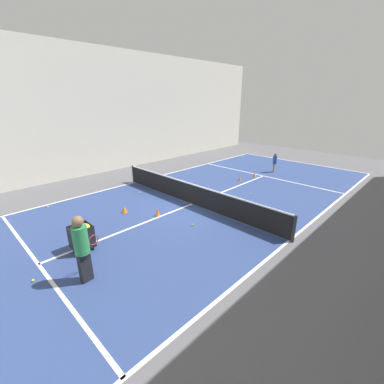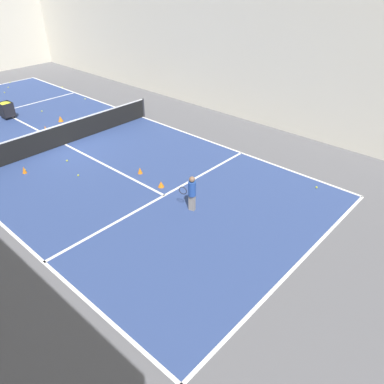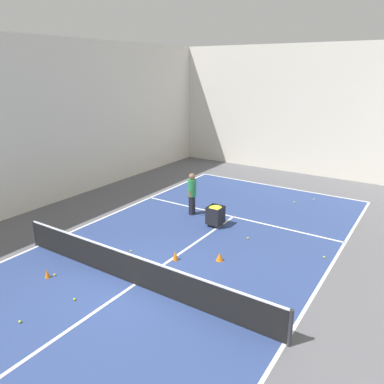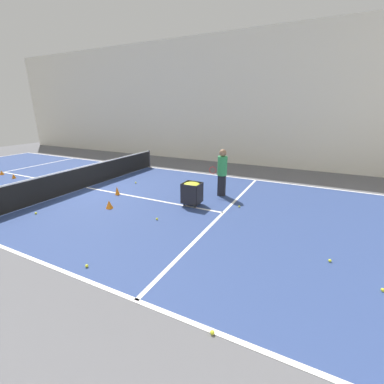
# 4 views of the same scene
# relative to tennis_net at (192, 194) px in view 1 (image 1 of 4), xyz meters

# --- Properties ---
(ground_plane) EXTENTS (33.55, 33.55, 0.00)m
(ground_plane) POSITION_rel_tennis_net_xyz_m (0.00, 0.00, -0.50)
(ground_plane) COLOR #5B5B60
(court_playing_area) EXTENTS (9.12, 22.89, 0.00)m
(court_playing_area) POSITION_rel_tennis_net_xyz_m (0.00, 0.00, -0.50)
(court_playing_area) COLOR navy
(court_playing_area) RESTS_ON ground
(line_baseline_near) EXTENTS (9.12, 0.10, 0.00)m
(line_baseline_near) POSITION_rel_tennis_net_xyz_m (0.00, -11.45, -0.50)
(line_baseline_near) COLOR white
(line_baseline_near) RESTS_ON ground
(line_sideline_left) EXTENTS (0.10, 22.89, 0.00)m
(line_sideline_left) POSITION_rel_tennis_net_xyz_m (-4.56, 0.00, -0.50)
(line_sideline_left) COLOR white
(line_sideline_left) RESTS_ON ground
(line_sideline_right) EXTENTS (0.10, 22.89, 0.00)m
(line_sideline_right) POSITION_rel_tennis_net_xyz_m (4.56, 0.00, -0.50)
(line_sideline_right) COLOR white
(line_sideline_right) RESTS_ON ground
(line_service_near) EXTENTS (9.12, 0.10, 0.00)m
(line_service_near) POSITION_rel_tennis_net_xyz_m (0.00, -6.29, -0.50)
(line_service_near) COLOR white
(line_service_near) RESTS_ON ground
(line_service_far) EXTENTS (9.12, 0.10, 0.00)m
(line_service_far) POSITION_rel_tennis_net_xyz_m (0.00, 6.29, -0.50)
(line_service_far) COLOR white
(line_service_far) RESTS_ON ground
(line_centre_service) EXTENTS (0.10, 12.59, 0.00)m
(line_centre_service) POSITION_rel_tennis_net_xyz_m (0.00, 0.00, -0.50)
(line_centre_service) COLOR white
(line_centre_service) RESTS_ON ground
(hall_enclosure_right) EXTENTS (0.15, 29.85, 7.39)m
(hall_enclosure_right) POSITION_rel_tennis_net_xyz_m (7.96, 0.00, 3.19)
(hall_enclosure_right) COLOR silver
(hall_enclosure_right) RESTS_ON ground
(tennis_net) EXTENTS (9.42, 0.10, 0.97)m
(tennis_net) POSITION_rel_tennis_net_xyz_m (0.00, 0.00, 0.00)
(tennis_net) COLOR #2D2D33
(tennis_net) RESTS_ON ground
(player_near_baseline) EXTENTS (0.33, 0.57, 1.24)m
(player_near_baseline) POSITION_rel_tennis_net_xyz_m (0.00, -7.58, 0.21)
(player_near_baseline) COLOR gray
(player_near_baseline) RESTS_ON ground
(coach_at_net) EXTENTS (0.41, 0.70, 1.84)m
(coach_at_net) POSITION_rel_tennis_net_xyz_m (-1.66, 5.60, 0.55)
(coach_at_net) COLOR black
(coach_at_net) RESTS_ON ground
(ball_cart) EXTENTS (0.57, 0.62, 0.84)m
(ball_cart) POSITION_rel_tennis_net_xyz_m (-0.18, 5.05, 0.10)
(ball_cart) COLOR black
(ball_cart) RESTS_ON ground
(training_cone_0) EXTENTS (0.22, 0.22, 0.22)m
(training_cone_0) POSITION_rel_tennis_net_xyz_m (0.33, -5.79, -0.39)
(training_cone_0) COLOR orange
(training_cone_0) RESTS_ON ground
(training_cone_1) EXTENTS (0.19, 0.19, 0.35)m
(training_cone_1) POSITION_rel_tennis_net_xyz_m (0.13, 1.86, -0.32)
(training_cone_1) COLOR orange
(training_cone_1) RESTS_ON ground
(training_cone_2) EXTENTS (0.16, 0.16, 0.28)m
(training_cone_2) POSITION_rel_tennis_net_xyz_m (-2.47, -1.16, -0.36)
(training_cone_2) COLOR orange
(training_cone_2) RESTS_ON ground
(training_cone_3) EXTENTS (0.19, 0.19, 0.24)m
(training_cone_3) POSITION_rel_tennis_net_xyz_m (0.49, -4.46, -0.38)
(training_cone_3) COLOR orange
(training_cone_3) RESTS_ON ground
(training_cone_4) EXTENTS (0.25, 0.25, 0.28)m
(training_cone_4) POSITION_rel_tennis_net_xyz_m (1.38, 2.63, -0.36)
(training_cone_4) COLOR orange
(training_cone_4) RESTS_ON ground
(tennis_ball_0) EXTENTS (0.07, 0.07, 0.07)m
(tennis_ball_0) POSITION_rel_tennis_net_xyz_m (-1.49, 1.49, -0.46)
(tennis_ball_0) COLOR yellow
(tennis_ball_0) RESTS_ON ground
(tennis_ball_1) EXTENTS (0.07, 0.07, 0.07)m
(tennis_ball_1) POSITION_rel_tennis_net_xyz_m (-0.85, -1.51, -0.46)
(tennis_ball_1) COLOR yellow
(tennis_ball_1) RESTS_ON ground
(tennis_ball_2) EXTENTS (0.07, 0.07, 0.07)m
(tennis_ball_2) POSITION_rel_tennis_net_xyz_m (1.46, 4.65, -0.46)
(tennis_ball_2) COLOR yellow
(tennis_ball_2) RESTS_ON ground
(tennis_ball_3) EXTENTS (0.07, 0.07, 0.07)m
(tennis_ball_3) POSITION_rel_tennis_net_xyz_m (4.23, 4.69, -0.46)
(tennis_ball_3) COLOR yellow
(tennis_ball_3) RESTS_ON ground
(tennis_ball_5) EXTENTS (0.07, 0.07, 0.07)m
(tennis_ball_5) POSITION_rel_tennis_net_xyz_m (-2.38, -0.98, -0.46)
(tennis_ball_5) COLOR yellow
(tennis_ball_5) RESTS_ON ground
(tennis_ball_6) EXTENTS (0.07, 0.07, 0.07)m
(tennis_ball_6) POSITION_rel_tennis_net_xyz_m (-0.72, 6.62, -0.46)
(tennis_ball_6) COLOR yellow
(tennis_ball_6) RESTS_ON ground
(tennis_ball_7) EXTENTS (0.07, 0.07, 0.07)m
(tennis_ball_7) POSITION_rel_tennis_net_xyz_m (2.86, 0.85, -0.46)
(tennis_ball_7) COLOR yellow
(tennis_ball_7) RESTS_ON ground
(tennis_ball_10) EXTENTS (0.07, 0.07, 0.07)m
(tennis_ball_10) POSITION_rel_tennis_net_xyz_m (-1.23, -2.89, -0.46)
(tennis_ball_10) COLOR yellow
(tennis_ball_10) RESTS_ON ground
(tennis_ball_12) EXTENTS (0.07, 0.07, 0.07)m
(tennis_ball_12) POSITION_rel_tennis_net_xyz_m (4.02, -9.99, -0.46)
(tennis_ball_12) COLOR yellow
(tennis_ball_12) RESTS_ON ground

